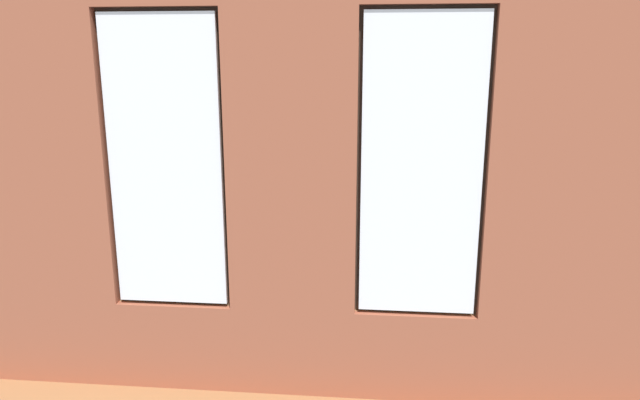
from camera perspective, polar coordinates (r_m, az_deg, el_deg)
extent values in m
cube|color=#99663D|center=(6.92, 0.30, -7.74)|extent=(6.64, 5.76, 0.10)
cube|color=#9E5138|center=(4.34, 27.03, -0.41)|extent=(1.68, 0.16, 3.07)
cube|color=#9E5138|center=(4.07, -2.84, 0.26)|extent=(0.92, 0.16, 3.07)
cube|color=#9E5138|center=(4.88, -29.10, 0.79)|extent=(1.68, 0.16, 3.07)
cube|color=#9E5138|center=(4.47, 9.28, -15.00)|extent=(0.88, 0.16, 0.69)
cube|color=white|center=(3.96, 10.10, 3.04)|extent=(0.82, 0.03, 2.08)
cube|color=#38281E|center=(4.02, 10.04, 3.19)|extent=(0.88, 0.04, 2.14)
cube|color=#9E5138|center=(4.70, -13.95, -13.75)|extent=(0.88, 0.16, 0.69)
cube|color=white|center=(4.21, -15.23, 3.41)|extent=(0.82, 0.03, 2.08)
cube|color=#38281E|center=(4.27, -14.95, 3.55)|extent=(0.88, 0.04, 2.14)
cube|color=olive|center=(4.45, -2.52, -10.47)|extent=(2.89, 0.24, 0.06)
cube|color=black|center=(4.06, -2.76, 9.22)|extent=(0.46, 0.03, 0.61)
cube|color=#A33875|center=(4.08, -2.73, 9.24)|extent=(0.40, 0.01, 0.55)
cube|color=silver|center=(7.22, -24.13, 4.98)|extent=(0.10, 4.76, 3.07)
cube|color=black|center=(5.28, -8.37, -11.91)|extent=(1.85, 0.85, 0.42)
cube|color=black|center=(4.83, -9.45, -9.26)|extent=(1.85, 0.24, 0.38)
cube|color=black|center=(5.03, 0.70, -9.23)|extent=(0.22, 0.85, 0.24)
cube|color=black|center=(5.40, -17.01, -8.19)|extent=(0.22, 0.85, 0.24)
cube|color=black|center=(5.14, -4.49, -9.25)|extent=(0.65, 0.65, 0.12)
cube|color=black|center=(5.30, -12.12, -8.79)|extent=(0.65, 0.65, 0.12)
cube|color=black|center=(6.38, 20.67, -8.05)|extent=(0.93, 1.87, 0.42)
cube|color=black|center=(6.34, 23.84, -4.67)|extent=(0.32, 1.85, 0.38)
cube|color=black|center=(7.03, 19.48, -3.29)|extent=(0.86, 0.26, 0.24)
cube|color=black|center=(5.54, 22.73, -8.11)|extent=(0.86, 0.26, 0.24)
cube|color=black|center=(6.61, 19.88, -4.76)|extent=(0.67, 0.67, 0.12)
cube|color=black|center=(5.96, 21.23, -6.86)|extent=(0.67, 0.67, 0.12)
cube|color=#A87547|center=(6.62, 0.24, -4.78)|extent=(1.57, 0.86, 0.04)
cube|color=#A87547|center=(7.01, 6.47, -5.53)|extent=(0.07, 0.07, 0.36)
cube|color=#A87547|center=(7.13, -5.34, -5.18)|extent=(0.07, 0.07, 0.36)
cube|color=#A87547|center=(6.32, 6.57, -7.73)|extent=(0.07, 0.07, 0.36)
cube|color=#A87547|center=(6.45, -6.57, -7.28)|extent=(0.07, 0.07, 0.36)
cylinder|color=#4C4C51|center=(6.60, 0.24, -4.20)|extent=(0.08, 0.08, 0.10)
cylinder|color=#B7333D|center=(6.72, -1.35, -3.77)|extent=(0.08, 0.08, 0.12)
cylinder|color=brown|center=(6.72, 4.04, -4.03)|extent=(0.10, 0.10, 0.07)
sphere|color=#337F38|center=(6.70, 4.05, -3.29)|extent=(0.12, 0.12, 0.12)
cube|color=black|center=(6.48, 1.18, -4.91)|extent=(0.18, 0.11, 0.02)
cube|color=#59595B|center=(6.55, -4.00, -4.74)|extent=(0.16, 0.16, 0.02)
cube|color=black|center=(7.45, -20.76, -4.74)|extent=(1.09, 0.42, 0.48)
cube|color=black|center=(7.38, -20.94, -2.80)|extent=(0.52, 0.20, 0.05)
cube|color=black|center=(7.36, -20.97, -2.39)|extent=(0.06, 0.04, 0.06)
cube|color=black|center=(7.28, -21.22, 0.39)|extent=(1.19, 0.04, 0.68)
cube|color=black|center=(7.29, -21.14, 0.43)|extent=(1.14, 0.01, 0.63)
cylinder|color=olive|center=(8.54, -5.99, -2.30)|extent=(0.45, 0.45, 0.28)
ellipsoid|color=silver|center=(8.45, -6.05, -0.24)|extent=(1.00, 1.00, 0.40)
ellipsoid|color=navy|center=(8.45, -6.56, 0.43)|extent=(0.44, 0.44, 0.18)
cylinder|color=#9E5638|center=(5.55, -20.58, -11.83)|extent=(0.31, 0.31, 0.34)
cylinder|color=brown|center=(5.43, -20.86, -8.87)|extent=(0.05, 0.05, 0.28)
cone|color=#3D8E42|center=(5.42, -23.51, -5.18)|extent=(0.59, 0.15, 0.54)
cone|color=#3D8E42|center=(5.24, -23.83, -6.07)|extent=(0.53, 0.55, 0.51)
cone|color=#3D8E42|center=(5.08, -21.96, -6.55)|extent=(0.26, 0.63, 0.51)
cone|color=#3D8E42|center=(5.14, -19.43, -5.55)|extent=(0.58, 0.33, 0.57)
cone|color=#3D8E42|center=(5.26, -18.94, -4.95)|extent=(0.56, 0.29, 0.59)
cone|color=#3D8E42|center=(5.49, -20.00, -4.45)|extent=(0.19, 0.58, 0.57)
cone|color=#3D8E42|center=(5.53, -21.96, -4.66)|extent=(0.52, 0.53, 0.54)
cylinder|color=beige|center=(6.39, -20.15, -8.17)|extent=(0.39, 0.39, 0.38)
cylinder|color=brown|center=(6.31, -20.34, -6.02)|extent=(0.06, 0.06, 0.13)
ellipsoid|color=#337F38|center=(6.20, -20.61, -2.84)|extent=(0.66, 0.66, 0.60)
cylinder|color=#47423D|center=(9.06, -13.74, -1.50)|extent=(0.30, 0.30, 0.33)
cylinder|color=brown|center=(8.95, -13.90, 1.33)|extent=(0.05, 0.05, 0.58)
cone|color=#337F38|center=(8.93, -14.87, 4.53)|extent=(0.43, 0.22, 0.52)
cone|color=#337F38|center=(8.68, -14.29, 3.96)|extent=(0.24, 0.52, 0.45)
cone|color=#337F38|center=(8.82, -13.03, 4.36)|extent=(0.47, 0.18, 0.49)
cone|color=#337F38|center=(9.02, -13.61, 4.52)|extent=(0.22, 0.48, 0.49)
cylinder|color=gray|center=(8.83, 17.66, -2.26)|extent=(0.28, 0.28, 0.31)
cylinder|color=brown|center=(8.78, 17.75, -1.07)|extent=(0.04, 0.04, 0.07)
ellipsoid|color=#1E5B28|center=(8.70, 17.90, 0.99)|extent=(0.66, 0.66, 0.57)
cylinder|color=#9E5638|center=(7.27, 7.71, -5.75)|extent=(0.13, 0.13, 0.15)
cylinder|color=brown|center=(7.23, 7.74, -4.94)|extent=(0.02, 0.02, 0.06)
ellipsoid|color=#286B2D|center=(7.20, 7.77, -4.15)|extent=(0.22, 0.22, 0.15)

